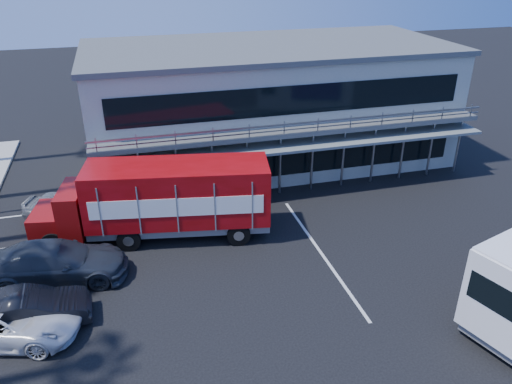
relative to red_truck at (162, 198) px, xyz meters
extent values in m
plane|color=black|center=(4.75, -6.39, -2.04)|extent=(120.00, 120.00, 0.00)
cube|color=#9FA395|center=(7.75, 8.61, 1.46)|extent=(22.00, 10.00, 7.00)
cube|color=#515454|center=(7.75, 8.61, 5.11)|extent=(22.40, 10.40, 0.30)
cube|color=#515454|center=(7.75, 3.01, 1.56)|extent=(22.00, 1.20, 0.25)
cube|color=gray|center=(7.75, 2.46, 2.06)|extent=(22.00, 0.08, 0.90)
cube|color=slate|center=(7.75, 2.71, 0.86)|extent=(22.00, 1.80, 0.15)
cube|color=black|center=(7.75, 3.59, -0.44)|extent=(20.00, 0.06, 1.60)
cube|color=black|center=(7.75, 3.59, 3.16)|extent=(20.00, 0.06, 1.60)
cube|color=maroon|center=(-5.19, 0.92, -0.98)|extent=(1.87, 2.60, 1.27)
cube|color=maroon|center=(-4.05, 0.72, -0.40)|extent=(1.50, 2.79, 2.22)
cube|color=black|center=(-4.05, 0.72, 0.24)|extent=(0.44, 2.22, 0.74)
cube|color=#A70A11|center=(0.75, -0.13, 0.29)|extent=(8.80, 4.08, 2.75)
cube|color=slate|center=(0.75, -0.13, -1.35)|extent=(8.73, 3.69, 0.32)
cube|color=white|center=(0.51, -1.44, 0.19)|extent=(7.67, 1.39, 0.90)
cube|color=white|center=(0.98, 1.18, 0.19)|extent=(7.67, 1.39, 0.90)
cylinder|color=black|center=(-5.08, -0.28, -1.49)|extent=(1.13, 0.47, 1.10)
cylinder|color=black|center=(-4.68, 2.01, -1.49)|extent=(1.13, 0.47, 1.10)
cylinder|color=black|center=(-1.75, -0.87, -1.49)|extent=(1.13, 0.47, 1.10)
cylinder|color=black|center=(-1.34, 1.42, -1.49)|extent=(1.13, 0.47, 1.10)
cylinder|color=black|center=(3.25, -1.76, -1.49)|extent=(1.13, 0.47, 1.10)
cylinder|color=black|center=(3.66, 0.53, -1.49)|extent=(1.13, 0.47, 1.10)
cube|color=black|center=(9.74, -10.91, 0.42)|extent=(0.72, 2.06, 1.04)
cylinder|color=black|center=(10.40, -9.48, -1.51)|extent=(1.08, 0.59, 1.05)
imported|color=black|center=(-5.52, -5.19, -1.31)|extent=(4.50, 1.74, 1.46)
imported|color=silver|center=(-6.20, -5.59, -1.32)|extent=(5.63, 3.69, 1.44)
imported|color=#2A2F38|center=(-4.75, -2.39, -1.19)|extent=(6.11, 3.10, 1.70)
imported|color=gray|center=(-4.81, 3.12, -1.35)|extent=(4.37, 2.97, 1.38)
camera|label=1|loc=(-1.26, -21.29, 10.74)|focal=35.00mm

